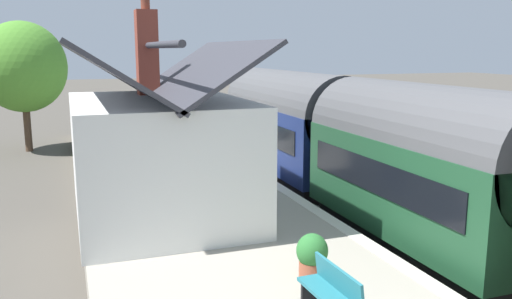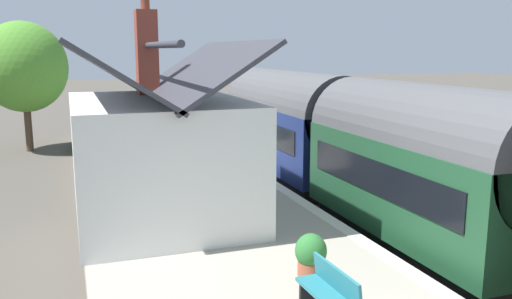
{
  "view_description": "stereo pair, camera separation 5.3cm",
  "coord_description": "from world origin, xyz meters",
  "px_view_note": "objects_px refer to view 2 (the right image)",
  "views": [
    {
      "loc": [
        -17.7,
        7.27,
        5.12
      ],
      "look_at": [
        -1.67,
        1.5,
        1.89
      ],
      "focal_mm": 37.07,
      "sensor_mm": 36.0,
      "label": 1
    },
    {
      "loc": [
        -17.72,
        7.22,
        5.12
      ],
      "look_at": [
        -1.67,
        1.5,
        1.89
      ],
      "focal_mm": 37.07,
      "sensor_mm": 36.0,
      "label": 2
    }
  ],
  "objects_px": {
    "planter_bench_right": "(209,157)",
    "planter_edge_far": "(128,143)",
    "bench_platform_end": "(173,146)",
    "train": "(423,170)",
    "planter_edge_near": "(311,255)",
    "planter_under_sign": "(122,123)",
    "planter_by_door": "(159,122)",
    "station_building": "(159,152)",
    "planter_corner_building": "(110,120)",
    "bench_by_lamp": "(147,128)",
    "tree_mid_background": "(24,67)",
    "bench_mid_platform": "(161,135)",
    "planter_bench_left": "(92,150)",
    "bench_near_building": "(330,292)"
  },
  "relations": [
    {
      "from": "planter_under_sign",
      "to": "planter_by_door",
      "type": "xyz_separation_m",
      "value": [
        -1.21,
        -1.81,
        0.14
      ]
    },
    {
      "from": "train",
      "to": "planter_edge_far",
      "type": "bearing_deg",
      "value": 25.33
    },
    {
      "from": "station_building",
      "to": "bench_by_lamp",
      "type": "bearing_deg",
      "value": -6.66
    },
    {
      "from": "bench_by_lamp",
      "to": "tree_mid_background",
      "type": "relative_size",
      "value": 0.22
    },
    {
      "from": "planter_by_door",
      "to": "station_building",
      "type": "bearing_deg",
      "value": 170.78
    },
    {
      "from": "bench_mid_platform",
      "to": "planter_corner_building",
      "type": "bearing_deg",
      "value": 18.12
    },
    {
      "from": "bench_by_lamp",
      "to": "planter_by_door",
      "type": "distance_m",
      "value": 2.54
    },
    {
      "from": "bench_platform_end",
      "to": "train",
      "type": "bearing_deg",
      "value": -156.27
    },
    {
      "from": "station_building",
      "to": "planter_edge_near",
      "type": "height_order",
      "value": "station_building"
    },
    {
      "from": "bench_mid_platform",
      "to": "bench_platform_end",
      "type": "distance_m",
      "value": 2.98
    },
    {
      "from": "planter_bench_right",
      "to": "planter_edge_far",
      "type": "distance_m",
      "value": 4.95
    },
    {
      "from": "planter_bench_left",
      "to": "train",
      "type": "bearing_deg",
      "value": -146.33
    },
    {
      "from": "bench_platform_end",
      "to": "planter_under_sign",
      "type": "xyz_separation_m",
      "value": [
        9.06,
        1.07,
        -0.18
      ]
    },
    {
      "from": "planter_edge_far",
      "to": "planter_by_door",
      "type": "distance_m",
      "value": 5.86
    },
    {
      "from": "planter_edge_near",
      "to": "bench_platform_end",
      "type": "bearing_deg",
      "value": 1.48
    },
    {
      "from": "bench_mid_platform",
      "to": "bench_by_lamp",
      "type": "xyz_separation_m",
      "value": [
        2.52,
        0.26,
        0.0
      ]
    },
    {
      "from": "planter_bench_left",
      "to": "planter_edge_far",
      "type": "height_order",
      "value": "planter_bench_left"
    },
    {
      "from": "planter_edge_far",
      "to": "station_building",
      "type": "bearing_deg",
      "value": 178.81
    },
    {
      "from": "planter_bench_left",
      "to": "planter_by_door",
      "type": "xyz_separation_m",
      "value": [
        6.66,
        -3.76,
        0.12
      ]
    },
    {
      "from": "bench_by_lamp",
      "to": "planter_by_door",
      "type": "relative_size",
      "value": 1.72
    },
    {
      "from": "planter_edge_far",
      "to": "tree_mid_background",
      "type": "relative_size",
      "value": 0.13
    },
    {
      "from": "planter_corner_building",
      "to": "planter_edge_near",
      "type": "distance_m",
      "value": 20.46
    },
    {
      "from": "bench_by_lamp",
      "to": "train",
      "type": "bearing_deg",
      "value": -163.51
    },
    {
      "from": "planter_corner_building",
      "to": "planter_by_door",
      "type": "height_order",
      "value": "planter_corner_building"
    },
    {
      "from": "planter_bench_right",
      "to": "planter_corner_building",
      "type": "bearing_deg",
      "value": 14.71
    },
    {
      "from": "station_building",
      "to": "planter_corner_building",
      "type": "distance_m",
      "value": 15.49
    },
    {
      "from": "train",
      "to": "planter_bench_left",
      "type": "distance_m",
      "value": 13.29
    },
    {
      "from": "planter_by_door",
      "to": "tree_mid_background",
      "type": "relative_size",
      "value": 0.13
    },
    {
      "from": "bench_by_lamp",
      "to": "tree_mid_background",
      "type": "height_order",
      "value": "tree_mid_background"
    },
    {
      "from": "train",
      "to": "planter_corner_building",
      "type": "distance_m",
      "value": 19.26
    },
    {
      "from": "bench_platform_end",
      "to": "planter_corner_building",
      "type": "height_order",
      "value": "planter_corner_building"
    },
    {
      "from": "bench_platform_end",
      "to": "tree_mid_background",
      "type": "height_order",
      "value": "tree_mid_background"
    },
    {
      "from": "planter_bench_left",
      "to": "planter_under_sign",
      "type": "height_order",
      "value": "planter_bench_left"
    },
    {
      "from": "bench_platform_end",
      "to": "planter_under_sign",
      "type": "height_order",
      "value": "bench_platform_end"
    },
    {
      "from": "bench_platform_end",
      "to": "planter_edge_near",
      "type": "relative_size",
      "value": 1.64
    },
    {
      "from": "train",
      "to": "station_building",
      "type": "relative_size",
      "value": 3.95
    },
    {
      "from": "station_building",
      "to": "bench_platform_end",
      "type": "height_order",
      "value": "station_building"
    },
    {
      "from": "station_building",
      "to": "planter_edge_far",
      "type": "distance_m",
      "value": 9.56
    },
    {
      "from": "bench_mid_platform",
      "to": "planter_edge_near",
      "type": "relative_size",
      "value": 1.64
    },
    {
      "from": "planter_edge_far",
      "to": "planter_by_door",
      "type": "bearing_deg",
      "value": -22.25
    },
    {
      "from": "planter_corner_building",
      "to": "planter_by_door",
      "type": "xyz_separation_m",
      "value": [
        -0.57,
        -2.47,
        -0.11
      ]
    },
    {
      "from": "planter_bench_left",
      "to": "station_building",
      "type": "bearing_deg",
      "value": -170.71
    },
    {
      "from": "planter_under_sign",
      "to": "planter_by_door",
      "type": "height_order",
      "value": "planter_by_door"
    },
    {
      "from": "planter_corner_building",
      "to": "planter_under_sign",
      "type": "bearing_deg",
      "value": -46.4
    },
    {
      "from": "planter_under_sign",
      "to": "planter_edge_near",
      "type": "height_order",
      "value": "planter_edge_near"
    },
    {
      "from": "planter_corner_building",
      "to": "planter_by_door",
      "type": "bearing_deg",
      "value": -103.02
    },
    {
      "from": "planter_edge_far",
      "to": "tree_mid_background",
      "type": "height_order",
      "value": "tree_mid_background"
    },
    {
      "from": "bench_platform_end",
      "to": "bench_near_building",
      "type": "bearing_deg",
      "value": 179.55
    },
    {
      "from": "train",
      "to": "bench_platform_end",
      "type": "bearing_deg",
      "value": 23.73
    },
    {
      "from": "train",
      "to": "tree_mid_background",
      "type": "xyz_separation_m",
      "value": [
        18.39,
        10.1,
        2.05
      ]
    }
  ]
}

